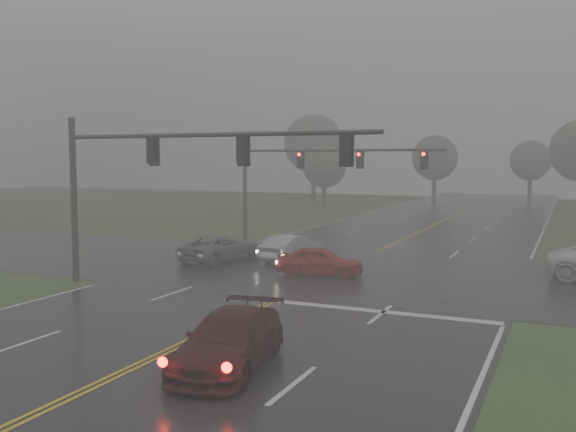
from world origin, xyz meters
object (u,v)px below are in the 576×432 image
at_px(sedan_red, 320,276).
at_px(signal_gantry_near, 156,167).
at_px(sedan_maroon, 229,368).
at_px(sedan_silver, 292,262).
at_px(signal_gantry_far, 303,169).
at_px(car_grey, 222,261).

height_order(sedan_red, signal_gantry_near, signal_gantry_near).
relative_size(sedan_maroon, sedan_silver, 1.14).
relative_size(sedan_maroon, signal_gantry_near, 0.35).
bearing_deg(signal_gantry_far, signal_gantry_near, -89.38).
xyz_separation_m(car_grey, signal_gantry_near, (1.35, -7.86, 5.33)).
bearing_deg(signal_gantry_near, sedan_red, 47.48).
xyz_separation_m(sedan_red, car_grey, (-6.66, 2.07, 0.00)).
xyz_separation_m(sedan_silver, signal_gantry_near, (-2.30, -9.28, 5.33)).
xyz_separation_m(car_grey, signal_gantry_far, (1.16, 9.02, 5.00)).
bearing_deg(sedan_maroon, sedan_silver, 98.61).
xyz_separation_m(signal_gantry_near, signal_gantry_far, (-0.18, 16.88, -0.33)).
xyz_separation_m(sedan_maroon, car_grey, (-9.33, 15.88, 0.00)).
height_order(car_grey, signal_gantry_near, signal_gantry_near).
bearing_deg(car_grey, sedan_maroon, 132.12).
bearing_deg(sedan_red, signal_gantry_far, 18.43).
height_order(signal_gantry_near, signal_gantry_far, signal_gantry_near).
bearing_deg(sedan_silver, signal_gantry_near, 85.88).
xyz_separation_m(sedan_maroon, sedan_silver, (-5.69, 17.30, 0.00)).
bearing_deg(signal_gantry_near, car_grey, 99.73).
bearing_deg(sedan_red, sedan_silver, 32.82).
relative_size(sedan_maroon, sedan_red, 1.23).
height_order(sedan_silver, car_grey, sedan_silver).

